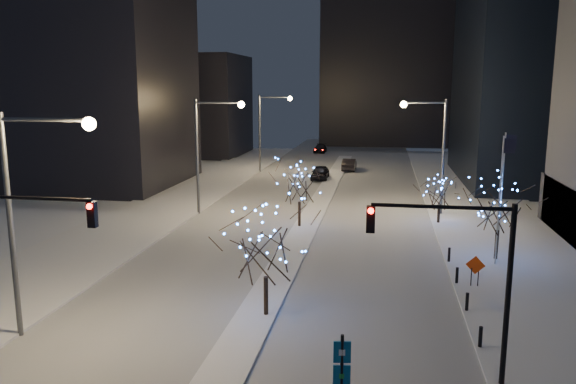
% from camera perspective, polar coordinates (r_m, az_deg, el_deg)
% --- Properties ---
extents(ground, '(160.00, 160.00, 0.00)m').
position_cam_1_polar(ground, '(23.01, -6.68, -18.12)').
color(ground, white).
rests_on(ground, ground).
extents(road, '(20.00, 130.00, 0.02)m').
position_cam_1_polar(road, '(55.73, 3.41, -0.77)').
color(road, '#A6ABB5').
rests_on(road, ground).
extents(median, '(2.00, 80.00, 0.15)m').
position_cam_1_polar(median, '(50.86, 2.80, -1.80)').
color(median, silver).
rests_on(median, ground).
extents(east_sidewalk, '(10.00, 90.00, 0.15)m').
position_cam_1_polar(east_sidewalk, '(41.82, 21.99, -5.34)').
color(east_sidewalk, silver).
rests_on(east_sidewalk, ground).
extents(west_sidewalk, '(8.00, 90.00, 0.15)m').
position_cam_1_polar(west_sidewalk, '(45.39, -16.68, -3.78)').
color(west_sidewalk, silver).
rests_on(west_sidewalk, ground).
extents(filler_west_near, '(22.00, 18.00, 24.00)m').
position_cam_1_polar(filler_west_near, '(68.30, -20.46, 10.81)').
color(filler_west_near, black).
rests_on(filler_west_near, ground).
extents(filler_west_far, '(18.00, 16.00, 16.00)m').
position_cam_1_polar(filler_west_far, '(94.87, -10.10, 8.67)').
color(filler_west_far, black).
rests_on(filler_west_far, ground).
extents(horizon_block, '(24.00, 14.00, 42.00)m').
position_cam_1_polar(horizon_block, '(111.75, 10.05, 15.63)').
color(horizon_block, black).
rests_on(horizon_block, ground).
extents(street_lamp_w_near, '(4.40, 0.56, 10.00)m').
position_cam_1_polar(street_lamp_w_near, '(26.34, -24.73, -0.27)').
color(street_lamp_w_near, '#595E66').
rests_on(street_lamp_w_near, ground).
extents(street_lamp_w_mid, '(4.40, 0.56, 10.00)m').
position_cam_1_polar(street_lamp_w_mid, '(48.83, -8.08, 5.22)').
color(street_lamp_w_mid, '#595E66').
rests_on(street_lamp_w_mid, ground).
extents(street_lamp_w_far, '(4.40, 0.56, 10.00)m').
position_cam_1_polar(street_lamp_w_far, '(72.97, -2.09, 7.09)').
color(street_lamp_w_far, '#595E66').
rests_on(street_lamp_w_far, ground).
extents(street_lamp_east, '(3.90, 0.56, 10.00)m').
position_cam_1_polar(street_lamp_east, '(49.70, 14.53, 5.02)').
color(street_lamp_east, '#595E66').
rests_on(street_lamp_east, ground).
extents(traffic_signal_west, '(5.26, 0.43, 7.00)m').
position_cam_1_polar(traffic_signal_west, '(24.84, -26.06, -5.12)').
color(traffic_signal_west, black).
rests_on(traffic_signal_west, ground).
extents(traffic_signal_east, '(5.26, 0.43, 7.00)m').
position_cam_1_polar(traffic_signal_east, '(21.48, 17.56, -6.88)').
color(traffic_signal_east, black).
rests_on(traffic_signal_east, ground).
extents(flagpoles, '(1.35, 2.60, 8.00)m').
position_cam_1_polar(flagpoles, '(37.84, 20.94, 0.45)').
color(flagpoles, silver).
rests_on(flagpoles, east_sidewalk).
extents(bollards, '(0.16, 12.16, 0.90)m').
position_cam_1_polar(bollards, '(31.42, 17.23, -9.26)').
color(bollards, black).
rests_on(bollards, east_sidewalk).
extents(car_near, '(1.95, 4.84, 1.65)m').
position_cam_1_polar(car_near, '(67.70, 3.29, 1.97)').
color(car_near, black).
rests_on(car_near, ground).
extents(car_mid, '(1.77, 4.86, 1.59)m').
position_cam_1_polar(car_mid, '(75.35, 6.24, 2.79)').
color(car_mid, black).
rests_on(car_mid, ground).
extents(car_far, '(1.95, 4.76, 1.38)m').
position_cam_1_polar(car_far, '(95.40, 3.29, 4.42)').
color(car_far, black).
rests_on(car_far, ground).
extents(holiday_tree_median_near, '(5.41, 5.41, 5.75)m').
position_cam_1_polar(holiday_tree_median_near, '(26.75, -2.30, -5.07)').
color(holiday_tree_median_near, black).
rests_on(holiday_tree_median_near, median).
extents(holiday_tree_median_far, '(4.59, 4.59, 5.26)m').
position_cam_1_polar(holiday_tree_median_far, '(43.95, 1.18, 0.92)').
color(holiday_tree_median_far, black).
rests_on(holiday_tree_median_far, median).
extents(holiday_tree_plaza_near, '(5.30, 5.30, 5.30)m').
position_cam_1_polar(holiday_tree_plaza_near, '(37.93, 20.65, -1.38)').
color(holiday_tree_plaza_near, black).
rests_on(holiday_tree_plaza_near, east_sidewalk).
extents(holiday_tree_plaza_far, '(3.36, 3.36, 3.82)m').
position_cam_1_polar(holiday_tree_plaza_far, '(46.92, 15.15, -0.13)').
color(holiday_tree_plaza_far, black).
rests_on(holiday_tree_plaza_far, east_sidewalk).
extents(wayfinding_sign, '(0.57, 0.15, 3.21)m').
position_cam_1_polar(wayfinding_sign, '(19.22, 5.48, -17.59)').
color(wayfinding_sign, black).
rests_on(wayfinding_sign, ground).
extents(construction_sign, '(1.04, 0.25, 1.73)m').
position_cam_1_polar(construction_sign, '(32.93, 18.49, -7.32)').
color(construction_sign, black).
rests_on(construction_sign, east_sidewalk).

